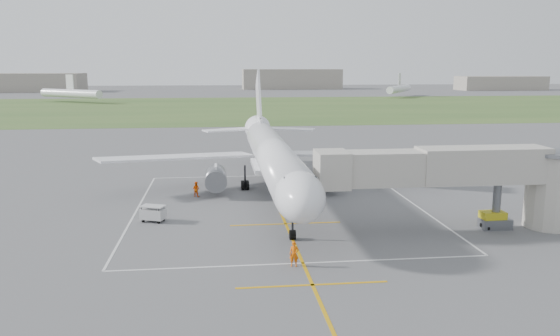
{
  "coord_description": "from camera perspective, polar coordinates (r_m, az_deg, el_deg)",
  "views": [
    {
      "loc": [
        -5.91,
        -56.91,
        13.99
      ],
      "look_at": [
        0.18,
        -4.0,
        4.0
      ],
      "focal_mm": 35.0,
      "sensor_mm": 36.0,
      "label": 1
    }
  ],
  "objects": [
    {
      "name": "distant_aircraft",
      "position": [
        233.14,
        -3.24,
        8.05
      ],
      "size": [
        163.31,
        50.38,
        8.85
      ],
      "color": "white",
      "rests_on": "ground"
    },
    {
      "name": "airliner",
      "position": [
        58.75,
        -0.7,
        1.22
      ],
      "size": [
        38.93,
        46.75,
        13.52
      ],
      "color": "white",
      "rests_on": "ground"
    },
    {
      "name": "distant_hangars",
      "position": [
        322.38,
        -8.49,
        8.94
      ],
      "size": [
        345.0,
        49.0,
        12.0
      ],
      "color": "gray",
      "rests_on": "ground"
    },
    {
      "name": "ramp_worker_nose",
      "position": [
        39.01,
        1.48,
        -8.97
      ],
      "size": [
        0.75,
        0.58,
        1.82
      ],
      "primitive_type": "imported",
      "rotation": [
        0.0,
        0.0,
        -0.23
      ],
      "color": "#DF5A07",
      "rests_on": "ground"
    },
    {
      "name": "ramp_worker_wing",
      "position": [
        59.87,
        -8.77,
        -2.19
      ],
      "size": [
        1.01,
        0.92,
        1.67
      ],
      "primitive_type": "imported",
      "rotation": [
        0.0,
        0.0,
        2.7
      ],
      "color": "#FF5D08",
      "rests_on": "ground"
    },
    {
      "name": "ground",
      "position": [
        58.9,
        -0.62,
        -3.12
      ],
      "size": [
        700.0,
        700.0,
        0.0
      ],
      "primitive_type": "plane",
      "color": "#58585B",
      "rests_on": "ground"
    },
    {
      "name": "grass_strip",
      "position": [
        187.52,
        -4.77,
        6.31
      ],
      "size": [
        700.0,
        120.0,
        0.02
      ],
      "primitive_type": "cube",
      "color": "#395826",
      "rests_on": "ground"
    },
    {
      "name": "baggage_cart",
      "position": [
        51.17,
        -13.12,
        -4.64
      ],
      "size": [
        2.45,
        1.98,
        1.48
      ],
      "rotation": [
        0.0,
        0.0,
        -0.38
      ],
      "color": "#BABABA",
      "rests_on": "ground"
    },
    {
      "name": "apron_markings",
      "position": [
        53.3,
        0.03,
        -4.59
      ],
      "size": [
        28.2,
        60.0,
        0.01
      ],
      "color": "#CB910B",
      "rests_on": "ground"
    },
    {
      "name": "gpu_unit",
      "position": [
        51.23,
        21.32,
        -5.09
      ],
      "size": [
        2.09,
        1.52,
        1.53
      ],
      "rotation": [
        0.0,
        0.0,
        0.04
      ],
      "color": "#B4A816",
      "rests_on": "ground"
    },
    {
      "name": "jet_bridge",
      "position": [
        49.37,
        19.56,
        -0.79
      ],
      "size": [
        23.4,
        5.0,
        7.2
      ],
      "color": "#9A958B",
      "rests_on": "ground"
    }
  ]
}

